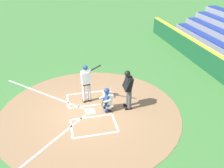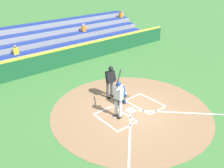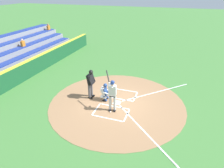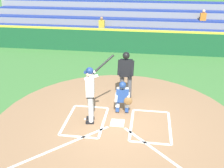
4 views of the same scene
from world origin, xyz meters
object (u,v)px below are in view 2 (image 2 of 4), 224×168
object	(u,v)px
batter	(118,97)
plate_umpire	(110,80)
catcher	(122,94)
baseball	(114,117)

from	to	relation	value
batter	plate_umpire	world-z (taller)	batter
batter	catcher	distance (m)	1.31
batter	baseball	distance (m)	1.09
batter	plate_umpire	xyz separation A→B (m)	(-0.93, -1.71, -0.02)
catcher	baseball	xyz separation A→B (m)	(1.16, 0.74, -0.55)
catcher	baseball	distance (m)	1.48
catcher	plate_umpire	size ratio (longest dim) A/B	0.61
plate_umpire	baseball	distance (m)	2.29
batter	baseball	bearing A→B (deg)	-8.42
catcher	plate_umpire	bearing A→B (deg)	-90.27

